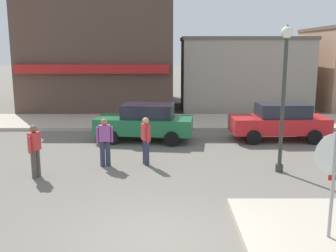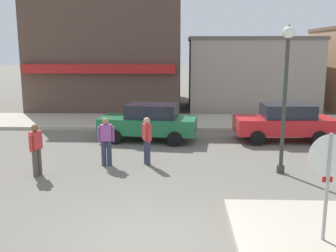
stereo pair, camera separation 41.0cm
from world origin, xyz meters
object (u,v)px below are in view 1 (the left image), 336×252
parked_car_second (280,121)px  pedestrian_kerb_side (35,149)px  pedestrian_crossing_near (105,141)px  lamp_post (285,78)px  stop_sign (334,171)px  pedestrian_crossing_far (146,139)px  parked_car_nearest (146,122)px

parked_car_second → pedestrian_kerb_side: pedestrian_kerb_side is taller
parked_car_second → pedestrian_crossing_near: size_ratio=2.51×
lamp_post → parked_car_second: bearing=74.8°
stop_sign → pedestrian_crossing_far: stop_sign is taller
lamp_post → pedestrian_crossing_far: 4.81m
lamp_post → parked_car_nearest: (-4.48, 4.23, -2.15)m
pedestrian_kerb_side → parked_car_second: bearing=29.5°
lamp_post → parked_car_second: lamp_post is taller
lamp_post → pedestrian_crossing_far: (-4.27, 0.76, -2.09)m
parked_car_second → pedestrian_crossing_near: 7.78m
lamp_post → parked_car_second: size_ratio=1.12×
lamp_post → parked_car_nearest: size_ratio=1.09×
parked_car_second → pedestrian_kerb_side: (-8.71, -4.92, 0.06)m
parked_car_second → pedestrian_kerb_side: 10.01m
stop_sign → pedestrian_crossing_far: (-3.95, 5.43, -0.65)m
parked_car_second → stop_sign: bearing=-99.4°
stop_sign → parked_car_second: 9.20m
pedestrian_crossing_far → lamp_post: bearing=-10.1°
lamp_post → pedestrian_crossing_near: (-5.60, 0.59, -2.09)m
pedestrian_crossing_near → pedestrian_kerb_side: same height
stop_sign → pedestrian_kerb_side: 8.33m
stop_sign → lamp_post: bearing=86.1°
parked_car_second → pedestrian_crossing_far: (-5.46, -3.62, 0.06)m
parked_car_second → pedestrian_crossing_near: (-6.79, -3.79, 0.06)m
parked_car_second → pedestrian_crossing_far: bearing=-146.4°
pedestrian_crossing_near → pedestrian_kerb_side: size_ratio=1.00×
lamp_post → pedestrian_kerb_side: lamp_post is taller
pedestrian_kerb_side → pedestrian_crossing_near: bearing=30.5°
pedestrian_crossing_far → pedestrian_kerb_side: size_ratio=1.00×
stop_sign → lamp_post: size_ratio=0.51×
stop_sign → pedestrian_kerb_side: (-7.21, 4.13, -0.65)m
pedestrian_crossing_far → pedestrian_crossing_near: bearing=-172.7°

